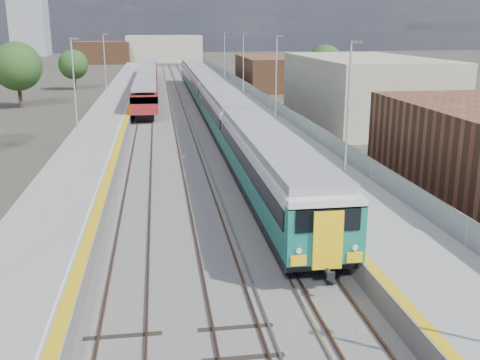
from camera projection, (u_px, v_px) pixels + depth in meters
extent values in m
plane|color=#47443A|center=(198.00, 118.00, 59.14)|extent=(320.00, 320.00, 0.00)
cube|color=#565451|center=(176.00, 114.00, 61.20)|extent=(10.50, 155.00, 0.06)
cube|color=#4C3323|center=(202.00, 110.00, 63.99)|extent=(0.07, 160.00, 0.14)
cube|color=#4C3323|center=(215.00, 109.00, 64.19)|extent=(0.07, 160.00, 0.14)
cube|color=#4C3323|center=(171.00, 110.00, 63.50)|extent=(0.07, 160.00, 0.14)
cube|color=#4C3323|center=(184.00, 110.00, 63.71)|extent=(0.07, 160.00, 0.14)
cube|color=#4C3323|center=(140.00, 111.00, 63.02)|extent=(0.07, 160.00, 0.14)
cube|color=#4C3323|center=(153.00, 111.00, 63.22)|extent=(0.07, 160.00, 0.14)
cube|color=gray|center=(199.00, 110.00, 63.95)|extent=(0.08, 160.00, 0.10)
cube|color=gray|center=(187.00, 110.00, 63.75)|extent=(0.08, 160.00, 0.10)
cube|color=slate|center=(244.00, 109.00, 62.13)|extent=(4.70, 155.00, 1.00)
cube|color=gray|center=(244.00, 104.00, 61.99)|extent=(4.70, 155.00, 0.03)
cube|color=gold|center=(225.00, 104.00, 61.69)|extent=(0.40, 155.00, 0.01)
cube|color=gray|center=(264.00, 98.00, 62.14)|extent=(0.06, 155.00, 1.20)
cylinder|color=#9EA0A3|center=(348.00, 108.00, 32.07)|extent=(0.12, 0.12, 7.50)
cube|color=#4C4C4F|center=(356.00, 42.00, 31.15)|extent=(0.70, 0.18, 0.14)
cylinder|color=#9EA0A3|center=(276.00, 78.00, 51.16)|extent=(0.12, 0.12, 7.50)
cube|color=#4C4C4F|center=(280.00, 36.00, 50.24)|extent=(0.70, 0.18, 0.14)
cylinder|color=#9EA0A3|center=(243.00, 64.00, 70.25)|extent=(0.12, 0.12, 7.50)
cube|color=#4C4C4F|center=(245.00, 34.00, 69.33)|extent=(0.70, 0.18, 0.14)
cylinder|color=#9EA0A3|center=(225.00, 56.00, 89.34)|extent=(0.12, 0.12, 7.50)
cube|color=#4C4C4F|center=(226.00, 32.00, 88.42)|extent=(0.70, 0.18, 0.14)
cube|color=slate|center=(112.00, 111.00, 60.13)|extent=(4.30, 155.00, 1.00)
cube|color=gray|center=(112.00, 107.00, 60.00)|extent=(4.30, 155.00, 0.03)
cube|color=gold|center=(130.00, 106.00, 60.26)|extent=(0.45, 155.00, 0.01)
cube|color=silver|center=(127.00, 106.00, 60.21)|extent=(0.08, 155.00, 0.01)
cylinder|color=#9EA0A3|center=(75.00, 90.00, 41.19)|extent=(0.12, 0.12, 7.50)
cube|color=#4C4C4F|center=(74.00, 39.00, 40.26)|extent=(0.70, 0.18, 0.14)
cylinder|color=#9EA0A3|center=(105.00, 66.00, 66.01)|extent=(0.12, 0.12, 7.50)
cube|color=#4C4C4F|center=(105.00, 34.00, 65.08)|extent=(0.70, 0.18, 0.14)
cube|color=#A59C84|center=(362.00, 90.00, 55.75)|extent=(11.00, 22.00, 6.40)
cube|color=brown|center=(269.00, 72.00, 87.04)|extent=(8.00, 18.00, 4.80)
cube|color=#A59C84|center=(164.00, 49.00, 153.39)|extent=(20.00, 14.00, 7.00)
cube|color=brown|center=(103.00, 52.00, 146.57)|extent=(14.00, 12.00, 5.60)
cube|color=black|center=(269.00, 189.00, 29.80)|extent=(2.76, 19.77, 0.47)
cube|color=#125F53|center=(269.00, 175.00, 29.59)|extent=(2.86, 19.77, 1.16)
cube|color=black|center=(269.00, 158.00, 29.34)|extent=(2.92, 19.77, 0.79)
cube|color=silver|center=(269.00, 146.00, 29.18)|extent=(2.86, 19.77, 0.49)
cube|color=gray|center=(270.00, 138.00, 29.07)|extent=(2.53, 19.77, 0.41)
cube|color=black|center=(224.00, 125.00, 49.15)|extent=(2.76, 19.77, 0.47)
cube|color=#125F53|center=(224.00, 116.00, 48.94)|extent=(2.86, 19.77, 1.16)
cube|color=black|center=(224.00, 106.00, 48.70)|extent=(2.92, 19.77, 0.79)
cube|color=silver|center=(224.00, 99.00, 48.53)|extent=(2.86, 19.77, 0.49)
cube|color=gray|center=(224.00, 94.00, 48.42)|extent=(2.53, 19.77, 0.41)
cube|color=black|center=(205.00, 98.00, 68.50)|extent=(2.76, 19.77, 0.47)
cube|color=#125F53|center=(205.00, 91.00, 68.29)|extent=(2.86, 19.77, 1.16)
cube|color=black|center=(204.00, 83.00, 68.05)|extent=(2.92, 19.77, 0.79)
cube|color=silver|center=(204.00, 78.00, 67.88)|extent=(2.86, 19.77, 0.49)
cube|color=gray|center=(204.00, 75.00, 67.77)|extent=(2.53, 19.77, 0.41)
cube|color=black|center=(194.00, 82.00, 87.85)|extent=(2.76, 19.77, 0.47)
cube|color=#125F53|center=(194.00, 77.00, 87.64)|extent=(2.86, 19.77, 1.16)
cube|color=black|center=(194.00, 71.00, 87.40)|extent=(2.92, 19.77, 0.79)
cube|color=silver|center=(193.00, 67.00, 87.23)|extent=(2.86, 19.77, 0.49)
cube|color=gray|center=(193.00, 64.00, 87.12)|extent=(2.53, 19.77, 0.41)
cube|color=#125F53|center=(325.00, 234.00, 19.78)|extent=(2.84, 0.61, 2.13)
cube|color=black|center=(328.00, 221.00, 19.32)|extent=(2.33, 0.06, 0.81)
cube|color=yellow|center=(328.00, 240.00, 19.45)|extent=(1.06, 0.10, 2.13)
cube|color=black|center=(146.00, 108.00, 62.89)|extent=(1.81, 15.35, 0.63)
cube|color=maroon|center=(146.00, 95.00, 62.49)|extent=(2.66, 18.06, 1.90)
cube|color=black|center=(145.00, 90.00, 62.36)|extent=(2.72, 18.06, 0.67)
cube|color=gray|center=(145.00, 82.00, 62.11)|extent=(2.38, 18.06, 0.38)
cube|color=black|center=(148.00, 90.00, 80.60)|extent=(1.81, 15.35, 0.63)
cube|color=maroon|center=(148.00, 80.00, 80.21)|extent=(2.66, 18.06, 1.90)
cube|color=black|center=(148.00, 76.00, 80.08)|extent=(2.72, 18.06, 0.67)
cube|color=gray|center=(147.00, 69.00, 79.83)|extent=(2.38, 18.06, 0.38)
cube|color=black|center=(150.00, 79.00, 98.32)|extent=(1.81, 15.35, 0.63)
cube|color=maroon|center=(149.00, 70.00, 97.92)|extent=(2.66, 18.06, 1.90)
cube|color=black|center=(149.00, 67.00, 97.80)|extent=(2.72, 18.06, 0.67)
cube|color=gray|center=(149.00, 62.00, 97.55)|extent=(2.38, 18.06, 0.38)
cylinder|color=#382619|center=(20.00, 97.00, 65.84)|extent=(0.44, 0.44, 2.67)
sphere|color=#223E17|center=(17.00, 66.00, 64.91)|extent=(5.64, 5.64, 5.64)
cylinder|color=#382619|center=(75.00, 83.00, 84.92)|extent=(0.44, 0.44, 2.10)
sphere|color=#223E17|center=(73.00, 64.00, 84.19)|extent=(4.43, 4.43, 4.43)
cylinder|color=#382619|center=(324.00, 84.00, 81.63)|extent=(0.44, 0.44, 2.38)
sphere|color=#223E17|center=(325.00, 62.00, 80.81)|extent=(5.02, 5.02, 5.02)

